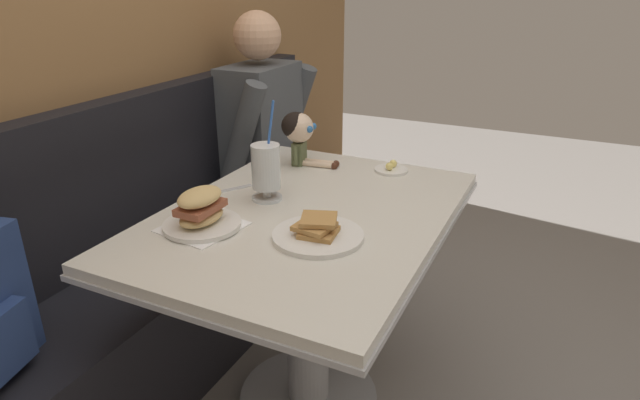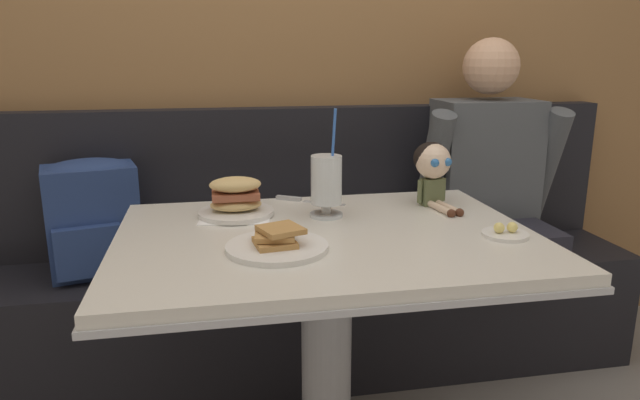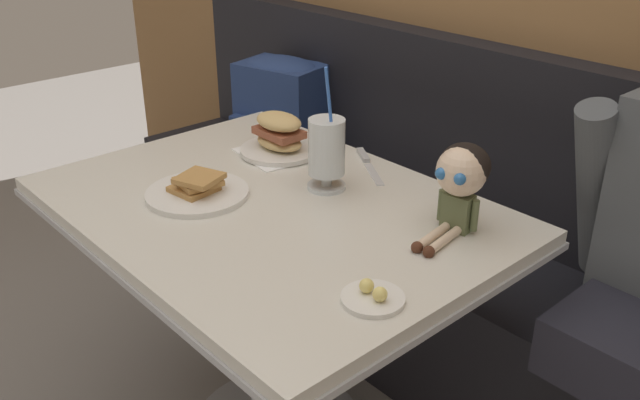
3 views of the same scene
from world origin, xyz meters
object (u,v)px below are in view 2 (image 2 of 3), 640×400
at_px(sandwich_plate, 236,200).
at_px(butter_saucer, 505,233).
at_px(backpack, 92,215).
at_px(seated_doll, 433,165).
at_px(diner_patron, 488,176).
at_px(butter_knife, 298,200).
at_px(milkshake_glass, 326,183).
at_px(toast_plate, 277,244).

bearing_deg(sandwich_plate, butter_saucer, -25.83).
relative_size(sandwich_plate, backpack, 0.56).
bearing_deg(seated_doll, diner_patron, 43.74).
xyz_separation_m(butter_saucer, backpack, (-1.16, 0.72, -0.09)).
height_order(butter_saucer, butter_knife, butter_saucer).
height_order(butter_saucer, diner_patron, diner_patron).
distance_m(butter_knife, backpack, 0.73).
xyz_separation_m(sandwich_plate, seated_doll, (0.61, 0.01, 0.08)).
bearing_deg(backpack, butter_saucer, -31.72).
height_order(butter_knife, seated_doll, seated_doll).
bearing_deg(diner_patron, butter_saucer, -113.40).
bearing_deg(butter_knife, milkshake_glass, -74.67).
distance_m(butter_saucer, butter_knife, 0.66).
bearing_deg(backpack, butter_knife, -20.24).
xyz_separation_m(milkshake_glass, diner_patron, (0.72, 0.42, -0.10)).
bearing_deg(milkshake_glass, butter_knife, 105.33).
bearing_deg(butter_saucer, backpack, 148.28).
distance_m(sandwich_plate, backpack, 0.63).
relative_size(milkshake_glass, butter_knife, 1.50).
xyz_separation_m(toast_plate, milkshake_glass, (0.18, 0.26, 0.09)).
height_order(toast_plate, butter_knife, toast_plate).
height_order(toast_plate, backpack, backpack).
relative_size(sandwich_plate, butter_knife, 1.08).
bearing_deg(butter_knife, backpack, 159.76).
distance_m(sandwich_plate, butter_saucer, 0.76).
bearing_deg(diner_patron, seated_doll, -136.26).
relative_size(butter_saucer, diner_patron, 0.15).
height_order(sandwich_plate, butter_saucer, sandwich_plate).
bearing_deg(toast_plate, butter_saucer, -0.59).
xyz_separation_m(sandwich_plate, butter_saucer, (0.68, -0.33, -0.04)).
bearing_deg(diner_patron, backpack, 179.12).
bearing_deg(milkshake_glass, toast_plate, -123.59).
distance_m(sandwich_plate, butter_knife, 0.25).
xyz_separation_m(milkshake_glass, sandwich_plate, (-0.26, 0.06, -0.05)).
height_order(sandwich_plate, butter_knife, sandwich_plate).
relative_size(sandwich_plate, butter_saucer, 1.89).
xyz_separation_m(seated_doll, backpack, (-1.09, 0.38, -0.21)).
bearing_deg(backpack, sandwich_plate, -38.94).
height_order(milkshake_glass, butter_knife, milkshake_glass).
bearing_deg(butter_knife, sandwich_plate, -146.50).
relative_size(sandwich_plate, diner_patron, 0.28).
relative_size(backpack, diner_patron, 0.50).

